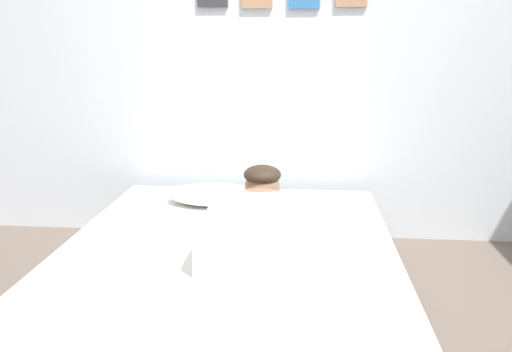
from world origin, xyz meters
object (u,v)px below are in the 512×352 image
Objects in this scene: person_lying at (256,217)px; bed at (229,279)px; coffee_cup at (258,205)px; pillow at (214,194)px; cell_phone at (210,245)px.

bed is at bearing -148.25° from person_lying.
bed is 15.35× the size of coffee_cup.
person_lying is 0.41m from coffee_cup.
pillow reaches higher than coffee_cup.
cell_phone is at bearing -108.47° from coffee_cup.
cell_phone is (-0.08, -0.04, 0.18)m from bed.
person_lying is (0.12, 0.07, 0.28)m from bed.
cell_phone is (-0.20, -0.12, -0.10)m from person_lying.
coffee_cup is (0.27, -0.12, -0.02)m from pillow.
coffee_cup reaches higher than cell_phone.
bed is at bearing -73.85° from pillow.
person_lying reaches higher than coffee_cup.
bed is 3.69× the size of pillow.
cell_phone is (-0.17, -0.52, -0.03)m from coffee_cup.
person_lying is at bearing 31.75° from bed.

